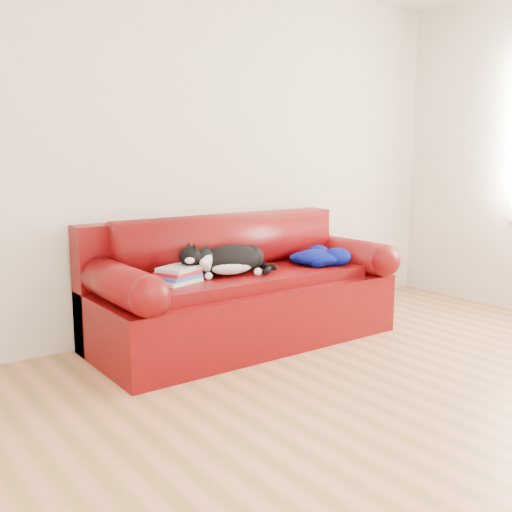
{
  "coord_description": "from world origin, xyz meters",
  "views": [
    {
      "loc": [
        -2.4,
        -1.83,
        1.31
      ],
      "look_at": [
        -0.08,
        1.35,
        0.63
      ],
      "focal_mm": 42.0,
      "sensor_mm": 36.0,
      "label": 1
    }
  ],
  "objects_px": {
    "cat": "(231,261)",
    "blanket": "(319,257)",
    "book_stack": "(178,275)",
    "sofa_base": "(244,308)"
  },
  "relations": [
    {
      "from": "sofa_base",
      "to": "cat",
      "type": "bearing_deg",
      "value": -160.72
    },
    {
      "from": "sofa_base",
      "to": "cat",
      "type": "distance_m",
      "value": 0.39
    },
    {
      "from": "cat",
      "to": "blanket",
      "type": "relative_size",
      "value": 1.49
    },
    {
      "from": "book_stack",
      "to": "blanket",
      "type": "relative_size",
      "value": 0.67
    },
    {
      "from": "book_stack",
      "to": "cat",
      "type": "xyz_separation_m",
      "value": [
        0.4,
        -0.0,
        0.05
      ]
    },
    {
      "from": "blanket",
      "to": "cat",
      "type": "bearing_deg",
      "value": 174.86
    },
    {
      "from": "cat",
      "to": "blanket",
      "type": "height_order",
      "value": "cat"
    },
    {
      "from": "book_stack",
      "to": "blanket",
      "type": "distance_m",
      "value": 1.13
    },
    {
      "from": "sofa_base",
      "to": "cat",
      "type": "xyz_separation_m",
      "value": [
        -0.14,
        -0.05,
        0.36
      ]
    },
    {
      "from": "cat",
      "to": "blanket",
      "type": "distance_m",
      "value": 0.74
    }
  ]
}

